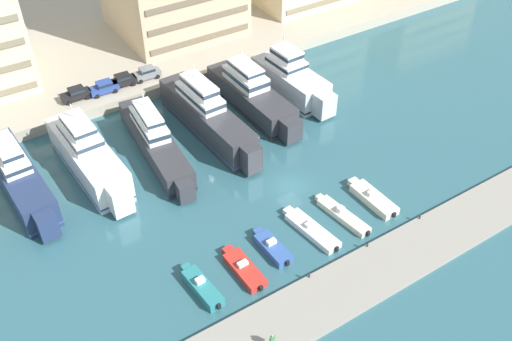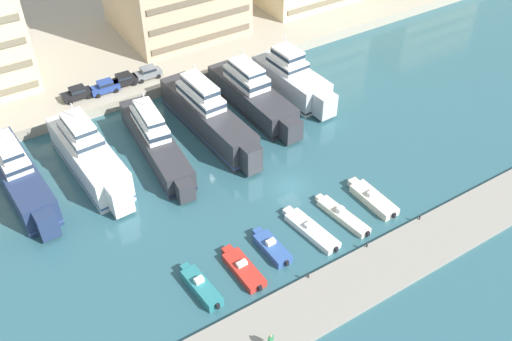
% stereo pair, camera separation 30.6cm
% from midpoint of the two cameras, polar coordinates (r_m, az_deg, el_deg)
% --- Properties ---
extents(ground_plane, '(400.00, 400.00, 0.00)m').
position_cam_midpoint_polar(ground_plane, '(68.87, 3.33, -1.61)').
color(ground_plane, '#2D5B66').
extents(quay_promenade, '(180.00, 70.00, 1.63)m').
position_cam_midpoint_polar(quay_promenade, '(116.11, -15.18, 16.05)').
color(quay_promenade, '#ADA38E').
rests_on(quay_promenade, ground).
extents(pier_dock, '(120.00, 6.20, 0.56)m').
position_cam_midpoint_polar(pier_dock, '(60.71, 11.97, -9.65)').
color(pier_dock, gray).
rests_on(pier_dock, ground).
extents(yacht_navy_far_left, '(4.79, 19.51, 8.27)m').
position_cam_midpoint_polar(yacht_navy_far_left, '(72.10, -22.80, -0.56)').
color(yacht_navy_far_left, navy).
rests_on(yacht_navy_far_left, ground).
extents(yacht_white_left, '(5.16, 19.15, 8.82)m').
position_cam_midpoint_polar(yacht_white_left, '(72.04, -16.53, 1.43)').
color(yacht_white_left, white).
rests_on(yacht_white_left, ground).
extents(yacht_charcoal_mid_left, '(5.28, 21.28, 7.58)m').
position_cam_midpoint_polar(yacht_charcoal_mid_left, '(73.71, -10.22, 3.06)').
color(yacht_charcoal_mid_left, '#333338').
rests_on(yacht_charcoal_mid_left, ground).
extents(yacht_charcoal_center_left, '(4.75, 21.80, 9.04)m').
position_cam_midpoint_polar(yacht_charcoal_center_left, '(76.09, -5.03, 5.50)').
color(yacht_charcoal_center_left, '#333338').
rests_on(yacht_charcoal_center_left, ground).
extents(yacht_charcoal_center, '(4.84, 19.83, 8.21)m').
position_cam_midpoint_polar(yacht_charcoal_center, '(80.84, -0.59, 7.67)').
color(yacht_charcoal_center, '#333338').
rests_on(yacht_charcoal_center, ground).
extents(yacht_silver_center_right, '(5.51, 16.36, 8.57)m').
position_cam_midpoint_polar(yacht_silver_center_right, '(84.11, 3.45, 9.12)').
color(yacht_silver_center_right, silver).
rests_on(yacht_silver_center_right, ground).
extents(motorboat_teal_far_left, '(2.07, 6.46, 1.62)m').
position_cam_midpoint_polar(motorboat_teal_far_left, '(57.92, -5.60, -11.51)').
color(motorboat_teal_far_left, teal).
rests_on(motorboat_teal_far_left, ground).
extents(motorboat_red_left, '(2.14, 6.67, 1.25)m').
position_cam_midpoint_polar(motorboat_red_left, '(59.31, -1.38, -9.79)').
color(motorboat_red_left, red).
rests_on(motorboat_red_left, ground).
extents(motorboat_blue_mid_left, '(1.96, 5.94, 1.40)m').
position_cam_midpoint_polar(motorboat_blue_mid_left, '(61.18, 1.48, -7.68)').
color(motorboat_blue_mid_left, '#33569E').
rests_on(motorboat_blue_mid_left, ground).
extents(motorboat_white_center_left, '(2.77, 8.23, 1.17)m').
position_cam_midpoint_polar(motorboat_white_center_left, '(63.35, 5.41, -5.89)').
color(motorboat_white_center_left, white).
rests_on(motorboat_white_center_left, ground).
extents(motorboat_cream_center, '(2.37, 8.05, 1.30)m').
position_cam_midpoint_polar(motorboat_cream_center, '(65.36, 8.51, -4.43)').
color(motorboat_cream_center, beige).
rests_on(motorboat_cream_center, ground).
extents(motorboat_cream_center_right, '(2.25, 7.47, 1.42)m').
position_cam_midpoint_polar(motorboat_cream_center_right, '(67.88, 11.46, -2.73)').
color(motorboat_cream_center_right, beige).
rests_on(motorboat_cream_center_right, ground).
extents(car_black_far_left, '(4.10, 1.93, 1.80)m').
position_cam_midpoint_polar(car_black_far_left, '(84.41, -17.64, 7.36)').
color(car_black_far_left, black).
rests_on(car_black_far_left, quay_promenade).
extents(car_blue_left, '(4.14, 2.00, 1.80)m').
position_cam_midpoint_polar(car_blue_left, '(84.78, -15.06, 8.07)').
color(car_blue_left, '#28428E').
rests_on(car_blue_left, quay_promenade).
extents(car_black_mid_left, '(4.15, 2.02, 1.80)m').
position_cam_midpoint_polar(car_black_mid_left, '(85.82, -13.32, 8.81)').
color(car_black_mid_left, black).
rests_on(car_black_mid_left, quay_promenade).
extents(car_grey_center_left, '(4.13, 1.98, 1.80)m').
position_cam_midpoint_polar(car_grey_center_left, '(86.86, -10.97, 9.59)').
color(car_grey_center_left, slate).
rests_on(car_grey_center_left, quay_promenade).
extents(pedestrian_near_edge, '(0.67, 0.28, 1.74)m').
position_cam_midpoint_polar(pedestrian_near_edge, '(52.94, 1.46, -16.55)').
color(pedestrian_near_edge, '#282D3D').
rests_on(pedestrian_near_edge, pier_dock).
extents(bollard_west, '(0.20, 0.20, 0.61)m').
position_cam_midpoint_polar(bollard_west, '(58.41, 5.21, -10.37)').
color(bollard_west, '#2D2D33').
rests_on(bollard_west, pier_dock).
extents(bollard_west_mid, '(0.20, 0.20, 0.61)m').
position_cam_midpoint_polar(bollard_west_mid, '(62.01, 10.96, -7.25)').
color(bollard_west_mid, '#2D2D33').
rests_on(bollard_west_mid, pier_dock).
extents(bollard_east_mid, '(0.20, 0.20, 0.61)m').
position_cam_midpoint_polar(bollard_east_mid, '(66.31, 15.96, -4.44)').
color(bollard_east_mid, '#2D2D33').
rests_on(bollard_east_mid, pier_dock).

